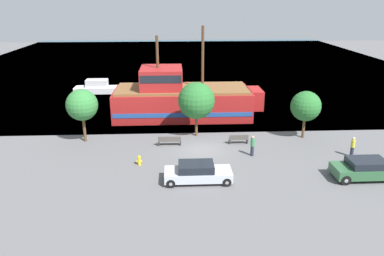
{
  "coord_description": "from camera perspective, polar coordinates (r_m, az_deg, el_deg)",
  "views": [
    {
      "loc": [
        -2.21,
        -28.85,
        12.07
      ],
      "look_at": [
        -0.67,
        2.0,
        1.2
      ],
      "focal_mm": 35.0,
      "sensor_mm": 36.0,
      "label": 1
    }
  ],
  "objects": [
    {
      "name": "ground_plane",
      "position": [
        31.35,
        1.41,
        -3.26
      ],
      "size": [
        160.0,
        160.0,
        0.0
      ],
      "primitive_type": "plane",
      "color": "#5B5B5E"
    },
    {
      "name": "water_surface",
      "position": [
        73.88,
        -1.12,
        9.98
      ],
      "size": [
        80.0,
        80.0,
        0.0
      ],
      "primitive_type": "plane",
      "color": "#33566B",
      "rests_on": "ground"
    },
    {
      "name": "pirate_ship",
      "position": [
        39.44,
        -1.7,
        4.49
      ],
      "size": [
        15.43,
        5.8,
        9.37
      ],
      "color": "#A31E1E",
      "rests_on": "water_surface"
    },
    {
      "name": "moored_boat_dockside",
      "position": [
        51.28,
        -13.81,
        5.96
      ],
      "size": [
        6.95,
        1.95,
        1.78
      ],
      "color": "silver",
      "rests_on": "water_surface"
    },
    {
      "name": "parked_car_curb_front",
      "position": [
        28.94,
        25.19,
        -5.65
      ],
      "size": [
        4.85,
        1.99,
        1.44
      ],
      "color": "#2D5B38",
      "rests_on": "ground_plane"
    },
    {
      "name": "parked_car_curb_mid",
      "position": [
        25.85,
        0.85,
        -6.78
      ],
      "size": [
        4.62,
        1.89,
        1.36
      ],
      "color": "#B7BCC6",
      "rests_on": "ground_plane"
    },
    {
      "name": "fire_hydrant",
      "position": [
        28.64,
        -8.06,
        -4.84
      ],
      "size": [
        0.42,
        0.25,
        0.76
      ],
      "color": "yellow",
      "rests_on": "ground_plane"
    },
    {
      "name": "bench_promenade_east",
      "position": [
        32.02,
        -3.44,
        -1.94
      ],
      "size": [
        1.97,
        0.45,
        0.85
      ],
      "color": "#4C4742",
      "rests_on": "ground_plane"
    },
    {
      "name": "bench_promenade_west",
      "position": [
        32.6,
        7.12,
        -1.68
      ],
      "size": [
        1.65,
        0.45,
        0.85
      ],
      "color": "#4C4742",
      "rests_on": "ground_plane"
    },
    {
      "name": "pedestrian_walking_near",
      "position": [
        32.27,
        23.27,
        -2.66
      ],
      "size": [
        0.32,
        0.32,
        1.64
      ],
      "color": "#232838",
      "rests_on": "ground_plane"
    },
    {
      "name": "pedestrian_walking_far",
      "position": [
        30.2,
        9.19,
        -2.69
      ],
      "size": [
        0.32,
        0.32,
        1.68
      ],
      "color": "#232838",
      "rests_on": "ground_plane"
    },
    {
      "name": "tree_row_east",
      "position": [
        33.39,
        -16.42,
        3.37
      ],
      "size": [
        2.71,
        2.71,
        4.67
      ],
      "color": "brown",
      "rests_on": "ground_plane"
    },
    {
      "name": "tree_row_mideast",
      "position": [
        33.39,
        0.68,
        4.18
      ],
      "size": [
        3.3,
        3.3,
        4.96
      ],
      "color": "brown",
      "rests_on": "ground_plane"
    },
    {
      "name": "tree_row_midwest",
      "position": [
        34.51,
        16.95,
        3.19
      ],
      "size": [
        2.66,
        2.66,
        4.28
      ],
      "color": "brown",
      "rests_on": "ground_plane"
    }
  ]
}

